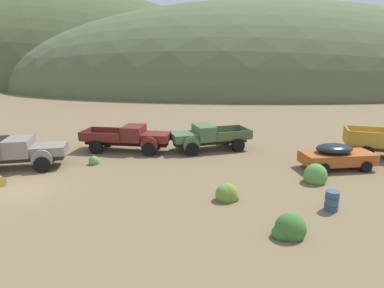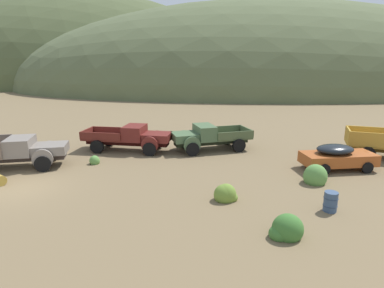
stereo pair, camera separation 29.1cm
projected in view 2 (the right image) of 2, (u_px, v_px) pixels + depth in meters
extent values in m
plane|color=brown|center=(21.00, 189.00, 16.73)|extent=(300.00, 300.00, 0.00)
ellipsoid|color=#4C5633|center=(79.00, 81.00, 97.20)|extent=(101.32, 66.44, 49.49)
ellipsoid|color=#56603D|center=(266.00, 88.00, 73.90)|extent=(113.38, 54.68, 37.57)
cube|color=#3D322D|center=(11.00, 158.00, 19.78)|extent=(6.33, 2.18, 0.36)
cube|color=slate|center=(50.00, 148.00, 20.10)|extent=(2.28, 2.10, 0.55)
cube|color=#B7B2A8|center=(66.00, 148.00, 20.28)|extent=(0.31, 1.20, 0.44)
cylinder|color=slate|center=(42.00, 159.00, 19.16)|extent=(1.21, 0.41, 1.20)
cylinder|color=slate|center=(50.00, 150.00, 21.13)|extent=(1.21, 0.41, 1.20)
cube|color=slate|center=(20.00, 146.00, 19.71)|extent=(1.81, 2.25, 1.05)
cube|color=black|center=(31.00, 142.00, 19.78)|extent=(0.38, 1.68, 0.59)
cylinder|color=black|center=(43.00, 164.00, 19.18)|extent=(1.00, 0.46, 0.96)
cylinder|color=black|center=(51.00, 154.00, 21.25)|extent=(1.00, 0.46, 0.96)
cube|color=black|center=(128.00, 142.00, 23.54)|extent=(6.13, 1.91, 0.36)
cube|color=maroon|center=(157.00, 137.00, 23.07)|extent=(2.16, 1.95, 0.55)
cube|color=#B7B2A8|center=(169.00, 138.00, 22.93)|extent=(0.27, 1.14, 0.44)
cylinder|color=maroon|center=(150.00, 145.00, 22.26)|extent=(1.21, 0.37, 1.20)
cylinder|color=maroon|center=(157.00, 138.00, 24.14)|extent=(1.21, 0.37, 1.20)
cube|color=maroon|center=(135.00, 133.00, 23.26)|extent=(1.70, 2.11, 1.05)
cube|color=black|center=(143.00, 130.00, 23.11)|extent=(0.31, 1.60, 0.59)
cube|color=maroon|center=(106.00, 138.00, 23.74)|extent=(3.35, 2.47, 0.12)
cube|color=maroon|center=(100.00, 136.00, 22.70)|extent=(3.04, 0.60, 0.55)
cube|color=maroon|center=(111.00, 130.00, 24.60)|extent=(3.04, 0.60, 0.55)
cube|color=maroon|center=(87.00, 133.00, 23.88)|extent=(0.42, 1.98, 0.55)
cylinder|color=black|center=(150.00, 149.00, 22.28)|extent=(0.99, 0.43, 0.96)
cylinder|color=black|center=(158.00, 142.00, 24.26)|extent=(0.99, 0.43, 0.96)
cylinder|color=black|center=(97.00, 147.00, 22.90)|extent=(0.99, 0.43, 0.96)
cylinder|color=black|center=(109.00, 140.00, 24.87)|extent=(0.99, 0.43, 0.96)
cube|color=#232B1B|center=(211.00, 141.00, 23.74)|extent=(5.53, 2.53, 0.36)
cube|color=#47603D|center=(185.00, 137.00, 23.07)|extent=(2.17, 2.23, 0.55)
cube|color=#B7B2A8|center=(174.00, 138.00, 22.86)|extent=(0.43, 1.22, 0.44)
cylinder|color=#47603D|center=(184.00, 138.00, 24.22)|extent=(1.20, 0.51, 1.20)
cylinder|color=#47603D|center=(192.00, 145.00, 22.23)|extent=(1.20, 0.51, 1.20)
cube|color=#47603D|center=(205.00, 132.00, 23.42)|extent=(1.81, 2.36, 1.05)
cube|color=black|center=(197.00, 130.00, 23.21)|extent=(0.55, 1.71, 0.59)
cube|color=#495735|center=(230.00, 137.00, 24.09)|extent=(3.27, 2.87, 0.12)
cube|color=#495735|center=(225.00, 129.00, 25.01)|extent=(2.68, 0.88, 0.55)
cube|color=#495735|center=(236.00, 135.00, 23.00)|extent=(2.68, 0.88, 0.55)
cube|color=#495735|center=(246.00, 131.00, 24.37)|extent=(0.71, 2.11, 0.55)
cylinder|color=black|center=(184.00, 141.00, 24.35)|extent=(1.00, 0.54, 0.96)
cylinder|color=black|center=(192.00, 149.00, 22.25)|extent=(1.00, 0.54, 0.96)
cylinder|color=black|center=(227.00, 138.00, 25.31)|extent=(1.00, 0.54, 0.96)
cylinder|color=black|center=(239.00, 146.00, 23.21)|extent=(1.00, 0.54, 0.96)
cube|color=#A34C1E|center=(338.00, 159.00, 19.52)|extent=(4.54, 2.33, 0.68)
ellipsoid|color=black|center=(335.00, 149.00, 19.34)|extent=(2.44, 1.85, 0.57)
ellipsoid|color=#A34C1E|center=(368.00, 156.00, 19.75)|extent=(1.13, 1.54, 0.61)
cylinder|color=black|center=(367.00, 168.00, 18.92)|extent=(0.70, 0.28, 0.68)
cylinder|color=black|center=(349.00, 159.00, 20.63)|extent=(0.70, 0.28, 0.68)
cylinder|color=black|center=(324.00, 170.00, 18.59)|extent=(0.70, 0.28, 0.68)
cylinder|color=black|center=(309.00, 160.00, 20.30)|extent=(0.70, 0.28, 0.68)
cube|color=#B5882D|center=(370.00, 144.00, 21.98)|extent=(3.50, 2.94, 0.12)
cube|color=#B5882D|center=(374.00, 140.00, 20.88)|extent=(2.86, 1.05, 0.95)
cube|color=#B5882D|center=(368.00, 133.00, 22.80)|extent=(2.86, 1.05, 0.95)
cube|color=#B5882D|center=(348.00, 135.00, 22.28)|extent=(0.77, 2.02, 0.95)
cylinder|color=black|center=(368.00, 154.00, 21.16)|extent=(1.00, 0.57, 0.96)
cylinder|color=black|center=(362.00, 146.00, 23.16)|extent=(1.00, 0.57, 0.96)
cylinder|color=#384C6B|center=(330.00, 202.00, 14.17)|extent=(0.58, 0.58, 0.90)
torus|color=#27354A|center=(331.00, 198.00, 14.12)|extent=(0.62, 0.62, 0.03)
torus|color=#27354A|center=(330.00, 205.00, 14.21)|extent=(0.62, 0.62, 0.03)
ellipsoid|color=#5B8E42|center=(315.00, 177.00, 17.40)|extent=(1.26, 1.14, 1.36)
ellipsoid|color=#5B8E42|center=(313.00, 177.00, 17.52)|extent=(1.08, 0.97, 1.15)
ellipsoid|color=#5B8E42|center=(316.00, 178.00, 17.63)|extent=(1.01, 0.91, 0.84)
ellipsoid|color=#5B8E42|center=(94.00, 161.00, 20.66)|extent=(0.65, 0.59, 0.71)
ellipsoid|color=#5B8E42|center=(94.00, 162.00, 20.75)|extent=(0.51, 0.46, 0.45)
ellipsoid|color=#5B8E42|center=(95.00, 161.00, 20.69)|extent=(0.57, 0.51, 0.58)
ellipsoid|color=#3D702D|center=(288.00, 229.00, 12.14)|extent=(1.19, 1.07, 1.18)
ellipsoid|color=#3D702D|center=(279.00, 234.00, 12.09)|extent=(0.80, 0.72, 0.66)
ellipsoid|color=olive|center=(224.00, 195.00, 15.30)|extent=(1.01, 0.91, 1.02)
ellipsoid|color=olive|center=(226.00, 194.00, 15.31)|extent=(0.98, 0.89, 1.06)
ellipsoid|color=olive|center=(231.00, 197.00, 15.34)|extent=(0.64, 0.58, 0.51)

